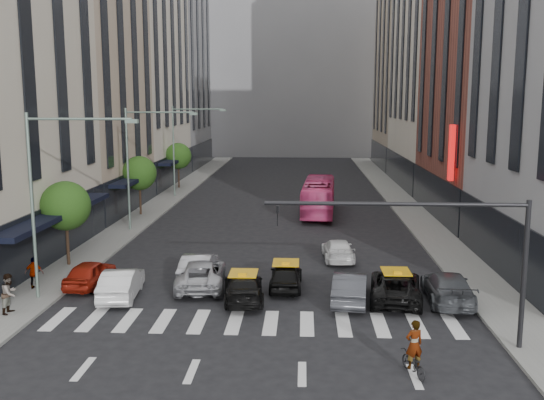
# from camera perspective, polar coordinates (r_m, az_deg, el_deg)

# --- Properties ---
(ground) EXTENTS (160.00, 160.00, 0.00)m
(ground) POSITION_cam_1_polar(r_m,az_deg,el_deg) (25.92, -1.66, -12.63)
(ground) COLOR black
(ground) RESTS_ON ground
(sidewalk_left) EXTENTS (3.00, 96.00, 0.15)m
(sidewalk_left) POSITION_cam_1_polar(r_m,az_deg,el_deg) (56.44, -10.89, -0.64)
(sidewalk_left) COLOR slate
(sidewalk_left) RESTS_ON ground
(sidewalk_right) EXTENTS (3.00, 96.00, 0.15)m
(sidewalk_right) POSITION_cam_1_polar(r_m,az_deg,el_deg) (55.63, 12.78, -0.85)
(sidewalk_right) COLOR slate
(sidewalk_right) RESTS_ON ground
(building_left_b) EXTENTS (8.00, 16.00, 24.00)m
(building_left_b) POSITION_cam_1_polar(r_m,az_deg,el_deg) (55.36, -17.43, 11.31)
(building_left_b) COLOR tan
(building_left_b) RESTS_ON ground
(building_left_c) EXTENTS (8.00, 20.00, 36.00)m
(building_left_c) POSITION_cam_1_polar(r_m,az_deg,el_deg) (72.95, -12.61, 15.67)
(building_left_c) COLOR beige
(building_left_c) RESTS_ON ground
(building_left_d) EXTENTS (8.00, 18.00, 30.00)m
(building_left_d) POSITION_cam_1_polar(r_m,az_deg,el_deg) (91.11, -9.28, 12.57)
(building_left_d) COLOR gray
(building_left_d) RESTS_ON ground
(building_right_b) EXTENTS (8.00, 18.00, 26.00)m
(building_right_b) POSITION_cam_1_polar(r_m,az_deg,el_deg) (53.22, 19.84, 12.37)
(building_right_b) COLOR brown
(building_right_b) RESTS_ON ground
(building_right_c) EXTENTS (8.00, 20.00, 40.00)m
(building_right_c) POSITION_cam_1_polar(r_m,az_deg,el_deg) (72.29, 15.65, 17.21)
(building_right_c) COLOR beige
(building_right_c) RESTS_ON ground
(building_right_d) EXTENTS (8.00, 18.00, 28.00)m
(building_right_d) POSITION_cam_1_polar(r_m,az_deg,el_deg) (90.32, 12.82, 11.85)
(building_right_d) COLOR tan
(building_right_d) RESTS_ON ground
(building_far) EXTENTS (30.00, 10.00, 36.00)m
(building_far) POSITION_cam_1_polar(r_m,az_deg,el_deg) (109.29, 1.98, 13.70)
(building_far) COLOR gray
(building_far) RESTS_ON ground
(tree_near) EXTENTS (2.88, 2.88, 4.95)m
(tree_near) POSITION_cam_1_polar(r_m,az_deg,el_deg) (37.14, -18.85, -0.53)
(tree_near) COLOR black
(tree_near) RESTS_ON sidewalk_left
(tree_mid) EXTENTS (2.88, 2.88, 4.95)m
(tree_mid) POSITION_cam_1_polar(r_m,az_deg,el_deg) (52.17, -12.38, 2.48)
(tree_mid) COLOR black
(tree_mid) RESTS_ON sidewalk_left
(tree_far) EXTENTS (2.88, 2.88, 4.95)m
(tree_far) POSITION_cam_1_polar(r_m,az_deg,el_deg) (67.65, -8.82, 4.11)
(tree_far) COLOR black
(tree_far) RESTS_ON sidewalk_left
(streetlamp_near) EXTENTS (5.38, 0.25, 9.00)m
(streetlamp_near) POSITION_cam_1_polar(r_m,az_deg,el_deg) (30.66, -20.15, 1.66)
(streetlamp_near) COLOR gray
(streetlamp_near) RESTS_ON sidewalk_left
(streetlamp_mid) EXTENTS (5.38, 0.25, 9.00)m
(streetlamp_mid) POSITION_cam_1_polar(r_m,az_deg,el_deg) (45.73, -12.32, 4.37)
(streetlamp_mid) COLOR gray
(streetlamp_mid) RESTS_ON sidewalk_left
(streetlamp_far) EXTENTS (5.38, 0.25, 9.00)m
(streetlamp_far) POSITION_cam_1_polar(r_m,az_deg,el_deg) (61.26, -8.40, 5.70)
(streetlamp_far) COLOR gray
(streetlamp_far) RESTS_ON sidewalk_left
(traffic_signal) EXTENTS (10.10, 0.20, 6.00)m
(traffic_signal) POSITION_cam_1_polar(r_m,az_deg,el_deg) (24.23, 16.57, -3.51)
(traffic_signal) COLOR black
(traffic_signal) RESTS_ON ground
(liberty_sign) EXTENTS (0.30, 0.70, 4.00)m
(liberty_sign) POSITION_cam_1_polar(r_m,az_deg,el_deg) (45.37, 16.55, 4.29)
(liberty_sign) COLOR red
(liberty_sign) RESTS_ON ground
(car_red) EXTENTS (1.91, 4.20, 1.40)m
(car_red) POSITION_cam_1_polar(r_m,az_deg,el_deg) (33.55, -16.73, -6.62)
(car_red) COLOR maroon
(car_red) RESTS_ON ground
(car_white_front) EXTENTS (1.98, 4.64, 1.49)m
(car_white_front) POSITION_cam_1_polar(r_m,az_deg,el_deg) (31.24, -13.99, -7.59)
(car_white_front) COLOR silver
(car_white_front) RESTS_ON ground
(car_silver) EXTENTS (2.94, 5.51, 1.47)m
(car_silver) POSITION_cam_1_polar(r_m,az_deg,el_deg) (32.12, -6.69, -6.92)
(car_silver) COLOR #AFB0B5
(car_silver) RESTS_ON ground
(taxi_left) EXTENTS (2.41, 4.86, 1.36)m
(taxi_left) POSITION_cam_1_polar(r_m,az_deg,el_deg) (29.97, -2.70, -8.18)
(taxi_left) COLOR black
(taxi_left) RESTS_ON ground
(taxi_center) EXTENTS (1.68, 4.09, 1.39)m
(taxi_center) POSITION_cam_1_polar(r_m,az_deg,el_deg) (31.69, 1.32, -7.16)
(taxi_center) COLOR black
(taxi_center) RESTS_ON ground
(car_grey_mid) EXTENTS (2.09, 4.71, 1.50)m
(car_grey_mid) POSITION_cam_1_polar(r_m,az_deg,el_deg) (29.94, 7.36, -8.12)
(car_grey_mid) COLOR #38393F
(car_grey_mid) RESTS_ON ground
(taxi_right) EXTENTS (3.05, 5.47, 1.45)m
(taxi_right) POSITION_cam_1_polar(r_m,az_deg,el_deg) (30.53, 11.55, -7.94)
(taxi_right) COLOR black
(taxi_right) RESTS_ON ground
(car_grey_curb) EXTENTS (2.35, 5.23, 1.49)m
(car_grey_curb) POSITION_cam_1_polar(r_m,az_deg,el_deg) (30.88, 16.21, -7.89)
(car_grey_curb) COLOR #43464B
(car_grey_curb) RESTS_ON ground
(car_row2_left) EXTENTS (1.63, 4.55, 1.50)m
(car_row2_left) POSITION_cam_1_polar(r_m,az_deg,el_deg) (33.45, -6.91, -6.24)
(car_row2_left) COLOR #AFAFB5
(car_row2_left) RESTS_ON ground
(car_row2_right) EXTENTS (2.00, 4.47, 1.27)m
(car_row2_right) POSITION_cam_1_polar(r_m,az_deg,el_deg) (37.53, 6.23, -4.68)
(car_row2_right) COLOR white
(car_row2_right) RESTS_ON ground
(bus) EXTENTS (3.17, 10.98, 3.02)m
(bus) POSITION_cam_1_polar(r_m,az_deg,el_deg) (52.33, 4.41, 0.32)
(bus) COLOR #ED458A
(bus) RESTS_ON ground
(motorcycle) EXTENTS (1.06, 1.73, 0.86)m
(motorcycle) POSITION_cam_1_polar(r_m,az_deg,el_deg) (22.94, 13.16, -14.74)
(motorcycle) COLOR black
(motorcycle) RESTS_ON ground
(rider) EXTENTS (0.76, 0.62, 1.80)m
(rider) POSITION_cam_1_polar(r_m,az_deg,el_deg) (22.44, 13.29, -11.64)
(rider) COLOR gray
(rider) RESTS_ON motorcycle
(pedestrian_near) EXTENTS (0.75, 0.93, 1.84)m
(pedestrian_near) POSITION_cam_1_polar(r_m,az_deg,el_deg) (30.18, -23.48, -8.06)
(pedestrian_near) COLOR gray
(pedestrian_near) RESTS_ON sidewalk_left
(pedestrian_far) EXTENTS (0.98, 0.44, 1.64)m
(pedestrian_far) POSITION_cam_1_polar(r_m,az_deg,el_deg) (33.52, -21.48, -6.41)
(pedestrian_far) COLOR gray
(pedestrian_far) RESTS_ON sidewalk_left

